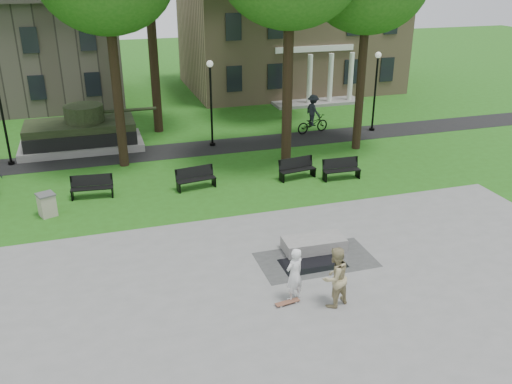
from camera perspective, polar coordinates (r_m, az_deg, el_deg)
ground at (r=19.64m, az=2.08°, el=-5.95°), size 120.00×120.00×0.00m
plaza at (r=15.77m, az=8.23°, el=-14.31°), size 22.00×16.00×0.02m
footpath at (r=30.30m, az=-5.39°, el=4.65°), size 44.00×2.60×0.01m
building_right at (r=45.33m, az=3.40°, el=16.46°), size 17.00×12.00×8.60m
building_left at (r=43.41m, az=-24.66°, el=13.20°), size 15.00×10.00×7.20m
lamp_left at (r=29.58m, az=-25.20°, el=7.72°), size 0.36×0.36×4.73m
lamp_mid at (r=29.93m, az=-4.77°, el=9.99°), size 0.36×0.36×4.73m
lamp_right at (r=33.48m, az=12.48°, el=10.93°), size 0.36×0.36×4.73m
tank_monument at (r=31.41m, az=-17.89°, el=5.92°), size 7.45×3.40×2.40m
puddle at (r=18.77m, az=5.99°, el=-7.49°), size 2.20×1.20×0.00m
concrete_block at (r=19.52m, az=6.10°, el=-5.45°), size 2.24×1.08×0.45m
skateboard at (r=16.67m, az=3.33°, el=-11.58°), size 0.80×0.31×0.07m
skateboarder at (r=16.44m, az=4.06°, el=-8.66°), size 0.75×0.64×1.75m
friend_watching at (r=16.28m, az=8.30°, el=-8.86°), size 1.12×1.00×1.91m
cyclist at (r=32.90m, az=6.00°, el=7.81°), size 2.24×1.32×2.31m
park_bench_0 at (r=24.65m, az=-16.91°, el=0.61°), size 1.84×0.70×1.00m
park_bench_1 at (r=24.69m, az=-6.36°, el=1.54°), size 1.85×0.79×1.00m
park_bench_2 at (r=25.77m, az=4.34°, el=2.55°), size 1.85×0.78×1.00m
park_bench_3 at (r=25.95m, az=8.93°, el=2.48°), size 1.81×0.57×1.00m
trash_bin at (r=23.46m, az=-21.15°, el=-1.24°), size 0.86×0.86×0.96m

